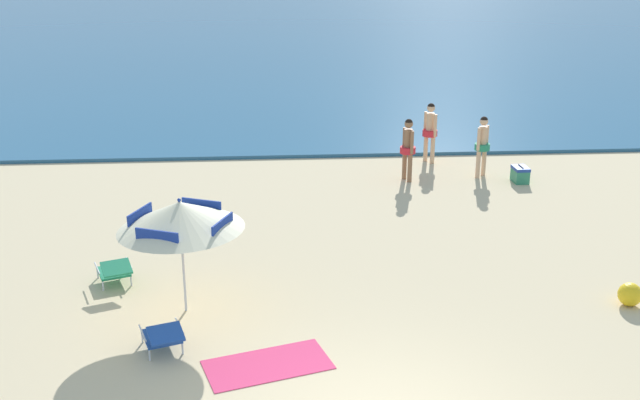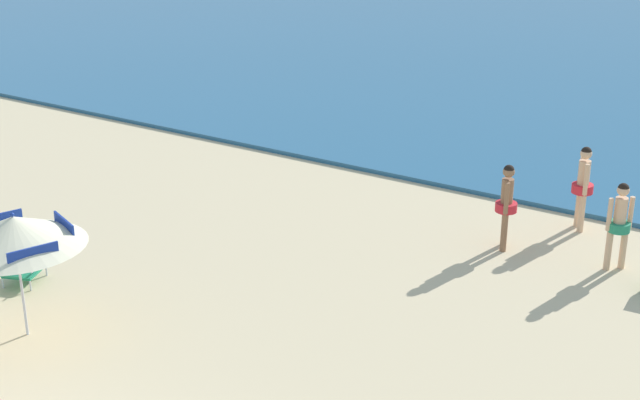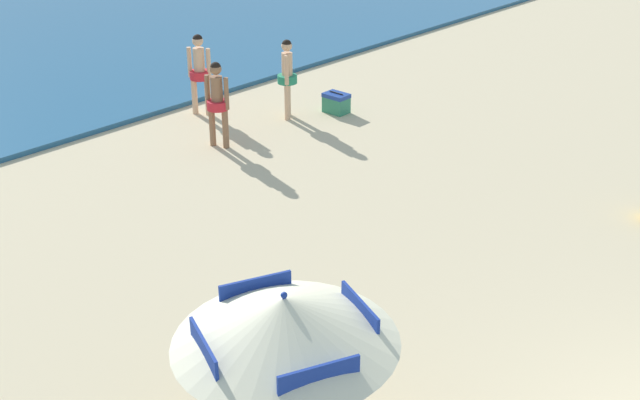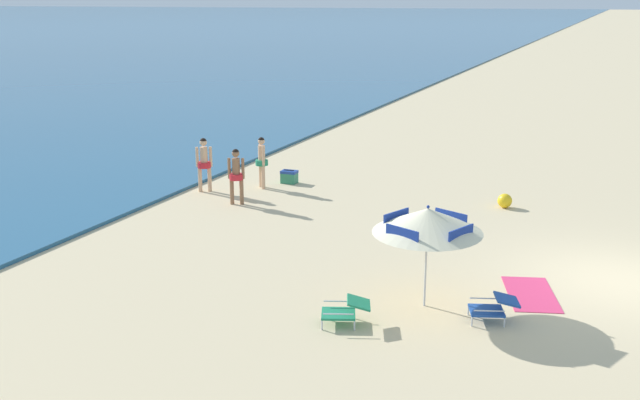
{
  "view_description": "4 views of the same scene",
  "coord_description": "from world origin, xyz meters",
  "views": [
    {
      "loc": [
        -1.3,
        -8.15,
        5.97
      ],
      "look_at": [
        -0.29,
        6.42,
        0.83
      ],
      "focal_mm": 43.1,
      "sensor_mm": 36.0,
      "label": 1
    },
    {
      "loc": [
        7.57,
        -4.83,
        7.13
      ],
      "look_at": [
        -0.64,
        8.37,
        0.93
      ],
      "focal_mm": 53.06,
      "sensor_mm": 36.0,
      "label": 2
    },
    {
      "loc": [
        -7.0,
        -1.04,
        5.84
      ],
      "look_at": [
        0.8,
        6.32,
        0.65
      ],
      "focal_mm": 47.35,
      "sensor_mm": 36.0,
      "label": 3
    },
    {
      "loc": [
        -15.39,
        0.29,
        5.63
      ],
      "look_at": [
        0.53,
        6.91,
        0.88
      ],
      "focal_mm": 41.25,
      "sensor_mm": 36.0,
      "label": 4
    }
  ],
  "objects": [
    {
      "name": "ground_plane",
      "position": [
        0.0,
        0.0,
        0.0
      ],
      "size": [
        800.0,
        800.0,
        0.0
      ],
      "primitive_type": "plane",
      "color": "#D1BA8E"
    },
    {
      "name": "cooler_box",
      "position": [
        4.98,
        9.8,
        0.2
      ],
      "size": [
        0.37,
        0.51,
        0.43
      ],
      "color": "#2D7F5B",
      "rests_on": "ground"
    },
    {
      "name": "beach_ball",
      "position": [
        4.7,
        3.08,
        0.2
      ],
      "size": [
        0.4,
        0.4,
        0.4
      ],
      "primitive_type": "sphere",
      "color": "yellow",
      "rests_on": "ground"
    },
    {
      "name": "person_standing_beside",
      "position": [
        3.05,
        11.7,
        0.94
      ],
      "size": [
        0.4,
        0.44,
        1.63
      ],
      "color": "#D8A87F",
      "rests_on": "ground"
    },
    {
      "name": "beach_towel",
      "position": [
        -1.39,
        1.61,
        0.01
      ],
      "size": [
        1.98,
        1.39,
        0.01
      ],
      "primitive_type": "cube",
      "rotation": [
        0.0,
        0.0,
        1.87
      ],
      "color": "#DB3866",
      "rests_on": "ground"
    },
    {
      "name": "person_standing_near_shore",
      "position": [
        4.11,
        10.32,
        0.91
      ],
      "size": [
        0.39,
        0.39,
        1.58
      ],
      "color": "#D8A87F",
      "rests_on": "ground"
    },
    {
      "name": "beach_umbrella_striped_main",
      "position": [
        -2.73,
        3.41,
        1.69
      ],
      "size": [
        2.27,
        2.26,
        1.98
      ],
      "color": "silver",
      "rests_on": "ground"
    },
    {
      "name": "lounge_chair_beside_umbrella",
      "position": [
        -2.93,
        2.09,
        0.28
      ],
      "size": [
        0.78,
        0.98,
        0.49
      ],
      "color": "#1E4799",
      "rests_on": "ground"
    },
    {
      "name": "person_wading_in",
      "position": [
        2.17,
        10.13,
        0.92
      ],
      "size": [
        0.39,
        0.45,
        1.59
      ],
      "color": "#8C6042",
      "rests_on": "ground"
    },
    {
      "name": "lounge_chair_under_umbrella",
      "position": [
        -4.08,
        4.5,
        0.28
      ],
      "size": [
        0.8,
        0.99,
        0.5
      ],
      "color": "#1E7F56",
      "rests_on": "ground"
    }
  ]
}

